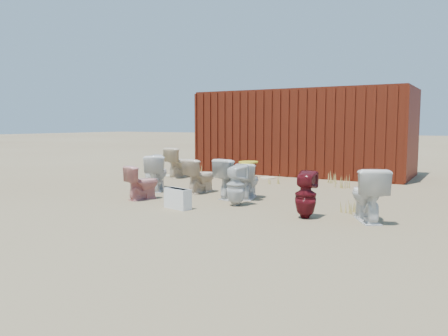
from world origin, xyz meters
The scene contains 22 objects.
ground centered at (0.00, 0.00, 0.00)m, with size 100.00×100.00×0.00m, color brown.
shipping_container centered at (0.00, 5.20, 1.20)m, with size 6.00×2.40×2.40m, color #4D1B0C.
toilet_front_a centered at (-1.52, 0.30, 0.39)m, with size 0.44×0.77×0.78m, color white.
toilet_front_pink centered at (-1.06, -0.70, 0.33)m, with size 0.37×0.64×0.66m, color tan.
toilet_front_c centered at (0.39, 0.30, 0.39)m, with size 0.44×0.77×0.78m, color silver.
toilet_front_maroon centered at (2.24, -0.71, 0.37)m, with size 0.33×0.34×0.73m, color #550E14.
toilet_front_e centered at (3.10, -0.42, 0.41)m, with size 0.45×0.79×0.81m, color white.
toilet_back_a centered at (-1.84, 0.54, 0.38)m, with size 0.34×0.35×0.76m, color white.
toilet_back_beige_left centered at (-2.48, 2.44, 0.41)m, with size 0.45×0.80×0.81m, color beige.
toilet_back_beige_right centered at (-0.55, 0.56, 0.36)m, with size 0.40×0.71×0.72m, color beige.
toilet_back_yellowlid centered at (0.65, 0.43, 0.35)m, with size 0.39×0.69×0.70m, color white.
toilet_back_e centered at (0.80, -0.35, 0.37)m, with size 0.33×0.34×0.74m, color silver.
yellow_lid centered at (0.65, 0.43, 0.71)m, with size 0.36×0.44×0.03m, color yellow.
loose_tank centered at (0.08, -1.10, 0.17)m, with size 0.50×0.20×0.35m, color silver.
loose_lid_near centered at (-0.35, 3.50, 0.01)m, with size 0.38×0.49×0.02m, color beige.
loose_lid_far centered at (-2.93, 2.52, 0.01)m, with size 0.36×0.47×0.02m, color beige.
weed_clump_a centered at (-2.15, 2.94, 0.16)m, with size 0.36×0.36×0.31m, color #A28D40.
weed_clump_b centered at (0.22, 2.63, 0.12)m, with size 0.32×0.32×0.24m, color #A28D40.
weed_clump_c centered at (1.83, 2.85, 0.14)m, with size 0.36×0.36×0.29m, color #A28D40.
weed_clump_d centered at (-1.11, 3.50, 0.11)m, with size 0.30×0.30×0.23m, color #A28D40.
weed_clump_e centered at (1.44, 3.50, 0.15)m, with size 0.34×0.34×0.29m, color #A28D40.
weed_clump_f centered at (2.67, 0.05, 0.12)m, with size 0.28×0.28×0.24m, color #A28D40.
Camera 1 is at (4.53, -7.07, 1.47)m, focal length 35.00 mm.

